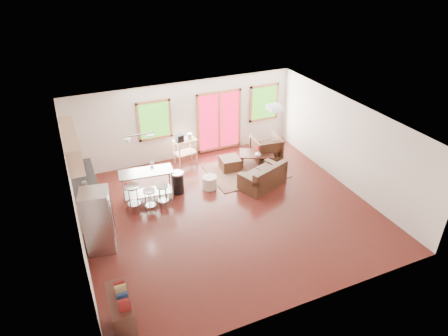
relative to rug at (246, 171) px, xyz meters
name	(u,v)px	position (x,y,z in m)	size (l,w,h in m)	color
floor	(228,212)	(-1.39, -1.73, -0.02)	(7.50, 7.00, 0.02)	#36110E
ceiling	(229,123)	(-1.39, -1.73, 2.60)	(7.50, 7.00, 0.02)	silver
back_wall	(185,121)	(-1.39, 1.78, 1.29)	(7.50, 0.02, 2.60)	beige
left_wall	(75,204)	(-5.15, -1.73, 1.29)	(0.02, 7.00, 2.60)	beige
right_wall	(348,144)	(2.37, -1.73, 1.29)	(0.02, 7.00, 2.60)	beige
front_wall	(306,257)	(-1.39, -5.24, 1.29)	(7.50, 0.02, 2.60)	beige
window_left	(154,120)	(-2.39, 1.73, 1.49)	(1.10, 0.05, 1.30)	#296014
french_doors	(219,121)	(-0.19, 1.73, 1.09)	(1.60, 0.05, 2.10)	red
window_right	(264,103)	(1.51, 1.73, 1.49)	(1.10, 0.05, 1.30)	#296014
rug	(246,171)	(0.00, 0.00, 0.00)	(2.33, 1.79, 0.02)	#566440
loveseat	(263,178)	(0.09, -0.96, 0.28)	(1.56, 1.21, 0.73)	black
coffee_table	(257,155)	(0.51, 0.27, 0.36)	(1.27, 1.05, 0.44)	#361A14
armchair	(266,147)	(0.97, 0.50, 0.44)	(0.88, 0.83, 0.91)	black
ottoman	(230,163)	(-0.39, 0.37, 0.19)	(0.60, 0.60, 0.40)	black
pouf	(210,182)	(-1.41, -0.42, 0.18)	(0.43, 0.43, 0.38)	beige
vase	(258,153)	(0.46, 0.09, 0.51)	(0.20, 0.21, 0.34)	silver
cabinets	(82,179)	(-4.88, -0.03, 0.92)	(0.64, 2.24, 2.30)	tan
refrigerator	(99,221)	(-4.73, -1.87, 0.78)	(0.74, 0.73, 1.59)	#B7BABC
island	(147,180)	(-3.23, -0.31, 0.62)	(1.51, 0.74, 0.92)	#B7BABC
cup	(152,162)	(-2.98, -0.03, 1.00)	(0.12, 0.09, 0.12)	silver
bar_stool_a	(133,192)	(-3.70, -0.69, 0.58)	(0.43, 0.43, 0.80)	#B7BABC
bar_stool_b	(150,196)	(-3.31, -0.88, 0.49)	(0.42, 0.42, 0.68)	#B7BABC
bar_stool_c	(163,191)	(-2.93, -0.79, 0.49)	(0.41, 0.41, 0.67)	#B7BABC
trash_can	(178,182)	(-2.34, -0.28, 0.33)	(0.41, 0.41, 0.67)	black
kitchen_cart	(184,143)	(-1.59, 1.27, 0.73)	(0.77, 0.57, 1.08)	tan
bookshelf	(122,314)	(-4.74, -4.43, 0.44)	(0.40, 0.99, 1.16)	#361A14
ceiling_flush	(275,108)	(0.21, -1.13, 2.52)	(0.35, 0.35, 0.12)	white
pendant_light	(139,138)	(-3.29, -0.23, 1.89)	(0.80, 0.18, 0.79)	gray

